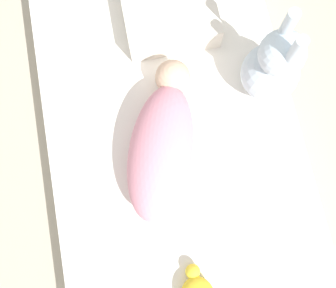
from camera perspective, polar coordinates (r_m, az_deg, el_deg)
ground_plane at (r=1.34m, az=0.91°, el=-0.64°), size 12.00×12.00×0.00m
bed_mattress at (r=1.27m, az=0.96°, el=-0.02°), size 1.23×0.78×0.13m
swaddled_baby at (r=1.14m, az=-0.88°, el=0.15°), size 0.49×0.31×0.14m
bunny_plush at (r=1.19m, az=15.07°, el=10.75°), size 0.17×0.17×0.35m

